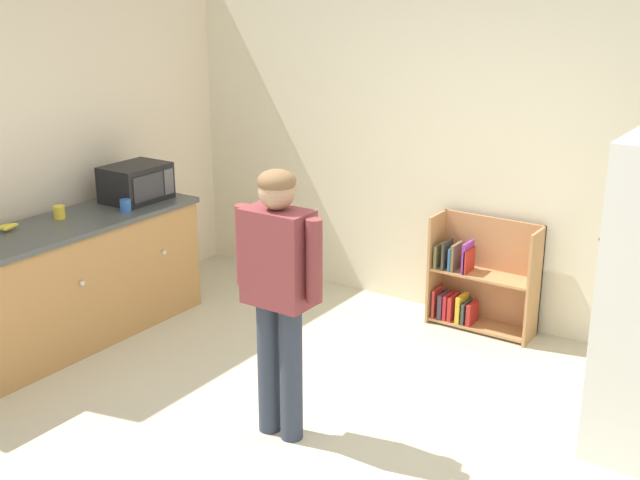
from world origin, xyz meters
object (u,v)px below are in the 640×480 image
(microwave, at_px, (136,183))
(banana_bunch, at_px, (9,227))
(bookshelf, at_px, (478,282))
(kitchen_counter, at_px, (54,289))
(standing_person, at_px, (278,281))
(yellow_cup, at_px, (59,212))
(blue_cup, at_px, (126,206))

(microwave, bearing_deg, banana_bunch, -98.12)
(microwave, bearing_deg, bookshelf, 26.29)
(kitchen_counter, distance_m, microwave, 1.05)
(standing_person, bearing_deg, kitchen_counter, 178.80)
(microwave, distance_m, banana_bunch, 1.06)
(microwave, bearing_deg, yellow_cup, -98.01)
(blue_cup, bearing_deg, kitchen_counter, -104.45)
(microwave, bearing_deg, kitchen_counter, -88.84)
(microwave, bearing_deg, blue_cup, -58.67)
(banana_bunch, height_order, blue_cup, blue_cup)
(bookshelf, bearing_deg, banana_bunch, -138.59)
(kitchen_counter, distance_m, banana_bunch, 0.54)
(kitchen_counter, distance_m, blue_cup, 0.78)
(yellow_cup, xyz_separation_m, blue_cup, (0.26, 0.39, 0.00))
(kitchen_counter, height_order, banana_bunch, banana_bunch)
(kitchen_counter, relative_size, banana_bunch, 15.42)
(yellow_cup, relative_size, blue_cup, 1.00)
(banana_bunch, bearing_deg, kitchen_counter, 47.30)
(kitchen_counter, height_order, standing_person, standing_person)
(yellow_cup, bearing_deg, kitchen_counter, -61.28)
(standing_person, bearing_deg, bookshelf, 81.26)
(kitchen_counter, distance_m, yellow_cup, 0.55)
(standing_person, relative_size, blue_cup, 16.69)
(standing_person, distance_m, microwave, 2.23)
(banana_bunch, xyz_separation_m, yellow_cup, (0.06, 0.38, 0.02))
(kitchen_counter, xyz_separation_m, banana_bunch, (-0.17, -0.18, 0.48))
(microwave, distance_m, yellow_cup, 0.68)
(banana_bunch, bearing_deg, bookshelf, 41.41)
(microwave, bearing_deg, standing_person, -24.00)
(blue_cup, bearing_deg, banana_bunch, -112.49)
(kitchen_counter, relative_size, microwave, 5.01)
(kitchen_counter, bearing_deg, banana_bunch, -132.70)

